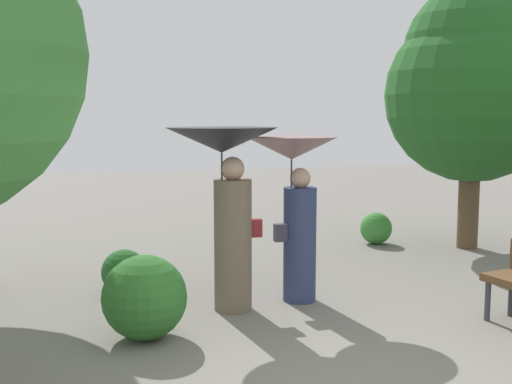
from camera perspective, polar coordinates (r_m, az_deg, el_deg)
person_left at (r=6.82m, az=-2.69°, el=0.97°), size 1.21×1.21×2.01m
person_right at (r=7.18m, az=3.53°, el=0.44°), size 1.05×1.05×1.90m
tree_near_right at (r=10.67m, az=19.03°, el=9.40°), size 2.76×2.76×4.22m
bush_path_left at (r=7.80m, az=-11.80°, el=-7.08°), size 0.55×0.55×0.55m
bush_path_right at (r=10.76m, az=10.77°, el=-3.23°), size 0.53×0.53×0.53m
bush_behind_bench at (r=6.22m, az=-10.03°, el=-9.35°), size 0.82×0.82×0.82m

